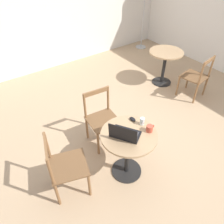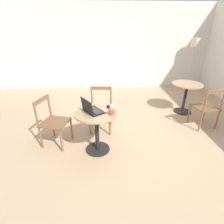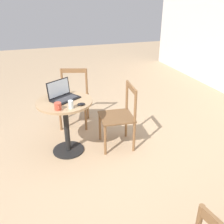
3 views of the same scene
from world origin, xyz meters
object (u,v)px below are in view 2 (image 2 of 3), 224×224
(mouse, at_px, (108,106))
(drinking_glass, at_px, (112,108))
(laptop, at_px, (92,109))
(chair_mid_front, at_px, (206,108))
(cafe_table_near, at_px, (97,122))
(cafe_table_mid, at_px, (186,91))
(chair_near_back, at_px, (101,109))
(floor_lamp, at_px, (195,47))
(chair_near_left, at_px, (53,122))
(mug, at_px, (112,112))

(mouse, xyz_separation_m, drinking_glass, (0.05, -0.13, 0.03))
(laptop, bearing_deg, chair_mid_front, 15.85)
(cafe_table_near, bearing_deg, mouse, 40.77)
(cafe_table_mid, height_order, chair_near_back, chair_near_back)
(floor_lamp, height_order, mouse, floor_lamp)
(cafe_table_mid, relative_size, laptop, 1.76)
(cafe_table_near, relative_size, chair_mid_front, 0.84)
(mouse, bearing_deg, chair_near_back, 103.71)
(cafe_table_near, height_order, cafe_table_mid, same)
(chair_near_left, xyz_separation_m, chair_mid_front, (3.10, 0.42, 0.00))
(drinking_glass, bearing_deg, laptop, -172.19)
(cafe_table_near, bearing_deg, drinking_glass, 10.02)
(mug, distance_m, drinking_glass, 0.15)
(floor_lamp, distance_m, mug, 4.44)
(cafe_table_mid, relative_size, mouse, 7.58)
(cafe_table_near, height_order, floor_lamp, floor_lamp)
(chair_near_back, relative_size, mouse, 9.01)
(chair_mid_front, relative_size, mug, 7.48)
(floor_lamp, bearing_deg, chair_mid_front, -107.96)
(cafe_table_mid, height_order, drinking_glass, drinking_glass)
(chair_mid_front, xyz_separation_m, floor_lamp, (0.82, 2.54, 0.96))
(cafe_table_mid, height_order, laptop, laptop)
(laptop, height_order, mug, laptop)
(chair_mid_front, distance_m, floor_lamp, 2.83)
(chair_near_left, relative_size, mug, 7.48)
(cafe_table_near, xyz_separation_m, laptop, (-0.07, 0.00, 0.24))
(cafe_table_mid, xyz_separation_m, mug, (-1.94, -1.53, 0.24))
(cafe_table_mid, distance_m, chair_mid_front, 0.77)
(chair_mid_front, bearing_deg, floor_lamp, 72.04)
(chair_mid_front, distance_m, mouse, 2.18)
(chair_near_back, xyz_separation_m, drinking_glass, (0.18, -0.69, 0.35))
(chair_near_back, bearing_deg, cafe_table_mid, 18.32)
(chair_near_back, distance_m, drinking_glass, 0.79)
(floor_lamp, bearing_deg, cafe_table_mid, -117.85)
(cafe_table_near, height_order, chair_near_back, chair_near_back)
(chair_near_back, relative_size, floor_lamp, 0.54)
(floor_lamp, relative_size, drinking_glass, 16.62)
(cafe_table_mid, xyz_separation_m, drinking_glass, (-1.93, -1.38, 0.24))
(drinking_glass, bearing_deg, mug, -93.25)
(laptop, height_order, mouse, laptop)
(cafe_table_mid, relative_size, floor_lamp, 0.45)
(chair_near_left, height_order, floor_lamp, floor_lamp)
(chair_near_back, height_order, mouse, chair_near_back)
(drinking_glass, bearing_deg, chair_mid_front, 17.07)
(mug, bearing_deg, chair_near_left, 161.05)
(mug, bearing_deg, chair_mid_front, 20.76)
(drinking_glass, bearing_deg, mouse, 109.55)
(laptop, bearing_deg, chair_near_left, 160.95)
(cafe_table_mid, xyz_separation_m, chair_near_back, (-2.11, -0.70, -0.11))
(cafe_table_mid, relative_size, mug, 6.29)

